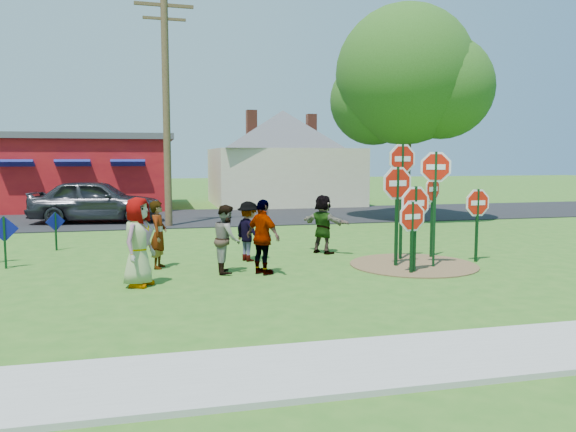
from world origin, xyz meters
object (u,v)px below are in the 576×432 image
leafy_tree (408,83)px  person_b (159,235)px  stop_sign_b (402,171)px  stop_sign_d (433,196)px  suv (96,201)px  utility_pole (166,104)px  stop_sign_a (415,210)px  stop_sign_c (435,182)px  person_a (138,242)px

leafy_tree → person_b: bearing=-142.1°
stop_sign_b → leafy_tree: size_ratio=0.35×
stop_sign_d → suv: bearing=98.9°
stop_sign_d → leafy_tree: (3.21, 8.40, 4.13)m
person_b → utility_pole: 9.31m
stop_sign_a → utility_pole: bearing=105.6°
stop_sign_b → suv: size_ratio=0.61×
suv → stop_sign_b: bearing=-133.8°
stop_sign_d → leafy_tree: leafy_tree is taller
leafy_tree → utility_pole: bearing=178.2°
stop_sign_b → suv: (-8.65, 10.68, -1.42)m
stop_sign_c → stop_sign_d: stop_sign_c is taller
stop_sign_c → person_b: size_ratio=1.80×
person_b → person_a: bearing=-179.2°
suv → utility_pole: bearing=-116.0°
stop_sign_b → utility_pole: 10.80m
stop_sign_a → leafy_tree: (4.56, 10.11, 4.34)m
stop_sign_b → person_b: bearing=169.2°
person_b → suv: 10.58m
stop_sign_c → suv: bearing=148.3°
stop_sign_b → stop_sign_c: bearing=-79.6°
stop_sign_b → utility_pole: size_ratio=0.35×
stop_sign_a → person_b: stop_sign_a is taller
stop_sign_d → stop_sign_b: bearing=152.6°
person_b → suv: size_ratio=0.32×
stop_sign_a → leafy_tree: 11.91m
stop_sign_b → person_b: (-6.25, 0.38, -1.52)m
person_a → person_b: 1.94m
person_b → stop_sign_b: bearing=-79.8°
suv → utility_pole: 5.14m
stop_sign_a → stop_sign_c: 1.10m
stop_sign_c → suv: size_ratio=0.57×
suv → utility_pole: utility_pole is taller
stop_sign_a → stop_sign_c: size_ratio=0.73×
stop_sign_b → suv: 13.82m
person_a → stop_sign_a: bearing=-63.0°
stop_sign_b → leafy_tree: bearing=56.6°
person_b → leafy_tree: size_ratio=0.18×
person_a → person_b: size_ratio=1.14×
stop_sign_a → person_a: (-6.28, 0.10, -0.54)m
stop_sign_d → suv: (-9.60, 10.59, -0.76)m
stop_sign_a → person_b: size_ratio=1.32×
stop_sign_c → utility_pole: 11.97m
suv → leafy_tree: bearing=-92.5°
suv → leafy_tree: 13.89m
person_a → utility_pole: 11.04m
person_a → person_b: (0.43, 1.89, -0.12)m
stop_sign_a → stop_sign_b: (0.40, 1.61, 0.87)m
stop_sign_b → person_a: (-6.68, -1.51, -1.41)m
stop_sign_b → stop_sign_d: size_ratio=1.36×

